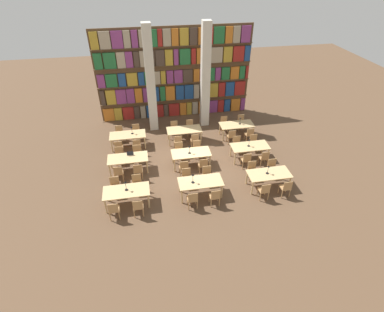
{
  "coord_description": "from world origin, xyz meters",
  "views": [
    {
      "loc": [
        -2.13,
        -11.98,
        9.04
      ],
      "look_at": [
        0.0,
        -0.23,
        0.69
      ],
      "focal_mm": 28.0,
      "sensor_mm": 36.0,
      "label": 1
    }
  ],
  "objects_px": {
    "chair_33": "(224,123)",
    "chair_0": "(114,210)",
    "reading_table_5": "(250,147)",
    "pillar_left": "(150,81)",
    "chair_30": "(195,140)",
    "reading_table_4": "(191,154)",
    "chair_3": "(137,183)",
    "chair_27": "(136,131)",
    "chair_13": "(119,155)",
    "chair_20": "(246,160)",
    "reading_table_1": "(200,183)",
    "desk_lamp_2": "(268,168)",
    "chair_1": "(115,186)",
    "chair_23": "(254,142)",
    "reading_table_8": "(237,126)",
    "chair_4": "(192,199)",
    "desk_lamp_3": "(189,148)",
    "chair_14": "(138,171)",
    "chair_2": "(138,207)",
    "chair_18": "(203,165)",
    "reading_table_0": "(126,192)",
    "chair_15": "(137,153)",
    "chair_11": "(272,167)",
    "laptop": "(130,154)",
    "chair_34": "(249,134)",
    "desk_lamp_0": "(126,184)",
    "chair_21": "(237,144)",
    "chair_32": "(231,136)",
    "chair_7": "(207,175)",
    "pillar_center": "(205,77)",
    "chair_10": "(286,188)",
    "chair_17": "(179,150)",
    "chair_22": "(264,158)",
    "chair_29": "(174,128)",
    "desk_lamp_6": "(240,120)",
    "chair_19": "(197,148)",
    "chair_31": "(190,127)",
    "desk_lamp_5": "(132,129)",
    "chair_35": "(241,122)",
    "reading_table_7": "(184,131)",
    "reading_table_6": "(128,136)",
    "chair_9": "(252,170)",
    "chair_25": "(119,133)",
    "chair_16": "(184,167)",
    "reading_table_3": "(128,159)",
    "chair_24": "(119,147)",
    "chair_6": "(215,196)"
  },
  "relations": [
    {
      "from": "chair_30",
      "to": "reading_table_4",
      "type": "bearing_deg",
      "value": -107.1
    },
    {
      "from": "chair_4",
      "to": "desk_lamp_3",
      "type": "relative_size",
      "value": 2.08
    },
    {
      "from": "desk_lamp_0",
      "to": "chair_14",
      "type": "bearing_deg",
      "value": 72.91
    },
    {
      "from": "chair_31",
      "to": "reading_table_4",
      "type": "bearing_deg",
      "value": 81.0
    },
    {
      "from": "chair_15",
      "to": "chair_11",
      "type": "bearing_deg",
      "value": 159.32
    },
    {
      "from": "chair_17",
      "to": "chair_1",
      "type": "bearing_deg",
      "value": 35.66
    },
    {
      "from": "reading_table_3",
      "to": "chair_14",
      "type": "distance_m",
      "value": 0.88
    },
    {
      "from": "chair_4",
      "to": "chair_6",
      "type": "height_order",
      "value": "same"
    },
    {
      "from": "chair_14",
      "to": "chair_2",
      "type": "bearing_deg",
      "value": -91.79
    },
    {
      "from": "desk_lamp_2",
      "to": "chair_15",
      "type": "relative_size",
      "value": 0.49
    },
    {
      "from": "laptop",
      "to": "chair_34",
      "type": "height_order",
      "value": "laptop"
    },
    {
      "from": "chair_20",
      "to": "chair_21",
      "type": "bearing_deg",
      "value": 90.0
    },
    {
      "from": "chair_18",
      "to": "chair_30",
      "type": "bearing_deg",
      "value": 89.23
    },
    {
      "from": "chair_3",
      "to": "chair_18",
      "type": "bearing_deg",
      "value": -165.64
    },
    {
      "from": "reading_table_3",
      "to": "desk_lamp_5",
      "type": "relative_size",
      "value": 4.27
    },
    {
      "from": "desk_lamp_0",
      "to": "reading_table_5",
      "type": "bearing_deg",
      "value": 20.31
    },
    {
      "from": "reading_table_0",
      "to": "chair_16",
      "type": "distance_m",
      "value": 3.08
    },
    {
      "from": "chair_14",
      "to": "reading_table_8",
      "type": "xyz_separation_m",
      "value": [
        5.69,
        2.97,
        0.19
      ]
    },
    {
      "from": "chair_19",
      "to": "chair_31",
      "type": "bearing_deg",
      "value": -90.77
    },
    {
      "from": "chair_17",
      "to": "chair_29",
      "type": "bearing_deg",
      "value": -91.16
    },
    {
      "from": "laptop",
      "to": "reading_table_0",
      "type": "bearing_deg",
      "value": 85.65
    },
    {
      "from": "chair_13",
      "to": "chair_20",
      "type": "distance_m",
      "value": 6.33
    },
    {
      "from": "chair_15",
      "to": "reading_table_6",
      "type": "height_order",
      "value": "chair_15"
    },
    {
      "from": "reading_table_1",
      "to": "reading_table_7",
      "type": "height_order",
      "value": "same"
    },
    {
      "from": "chair_15",
      "to": "chair_30",
      "type": "relative_size",
      "value": 1.0
    },
    {
      "from": "chair_9",
      "to": "chair_32",
      "type": "distance_m",
      "value": 3.12
    },
    {
      "from": "chair_22",
      "to": "laptop",
      "type": "bearing_deg",
      "value": 170.7
    },
    {
      "from": "chair_13",
      "to": "desk_lamp_6",
      "type": "bearing_deg",
      "value": -167.48
    },
    {
      "from": "laptop",
      "to": "desk_lamp_6",
      "type": "distance_m",
      "value": 6.5
    },
    {
      "from": "chair_30",
      "to": "reading_table_0",
      "type": "bearing_deg",
      "value": -133.26
    },
    {
      "from": "chair_33",
      "to": "chair_0",
      "type": "bearing_deg",
      "value": 44.51
    },
    {
      "from": "chair_18",
      "to": "desk_lamp_0",
      "type": "bearing_deg",
      "value": -157.18
    },
    {
      "from": "pillar_center",
      "to": "chair_10",
      "type": "distance_m",
      "value": 7.81
    },
    {
      "from": "chair_15",
      "to": "reading_table_7",
      "type": "bearing_deg",
      "value": -151.32
    },
    {
      "from": "chair_22",
      "to": "chair_24",
      "type": "height_order",
      "value": "same"
    },
    {
      "from": "reading_table_1",
      "to": "desk_lamp_2",
      "type": "height_order",
      "value": "desk_lamp_2"
    },
    {
      "from": "desk_lamp_2",
      "to": "chair_21",
      "type": "bearing_deg",
      "value": 98.2
    },
    {
      "from": "chair_32",
      "to": "chair_13",
      "type": "bearing_deg",
      "value": -172.91
    },
    {
      "from": "chair_1",
      "to": "chair_35",
      "type": "distance_m",
      "value": 8.59
    },
    {
      "from": "chair_22",
      "to": "desk_lamp_5",
      "type": "xyz_separation_m",
      "value": [
        -6.36,
        3.04,
        0.58
      ]
    },
    {
      "from": "chair_7",
      "to": "chair_20",
      "type": "distance_m",
      "value": 2.29
    },
    {
      "from": "chair_19",
      "to": "pillar_center",
      "type": "bearing_deg",
      "value": -108.33
    },
    {
      "from": "chair_3",
      "to": "chair_27",
      "type": "relative_size",
      "value": 1.0
    },
    {
      "from": "pillar_left",
      "to": "chair_4",
      "type": "relative_size",
      "value": 6.71
    },
    {
      "from": "chair_25",
      "to": "reading_table_0",
      "type": "bearing_deg",
      "value": 94.35
    },
    {
      "from": "chair_21",
      "to": "chair_32",
      "type": "distance_m",
      "value": 0.82
    },
    {
      "from": "reading_table_5",
      "to": "pillar_left",
      "type": "bearing_deg",
      "value": 138.52
    },
    {
      "from": "chair_23",
      "to": "reading_table_8",
      "type": "bearing_deg",
      "value": -72.64
    },
    {
      "from": "chair_1",
      "to": "desk_lamp_2",
      "type": "height_order",
      "value": "desk_lamp_2"
    },
    {
      "from": "reading_table_8",
      "to": "chair_18",
      "type": "bearing_deg",
      "value": -130.36
    }
  ]
}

